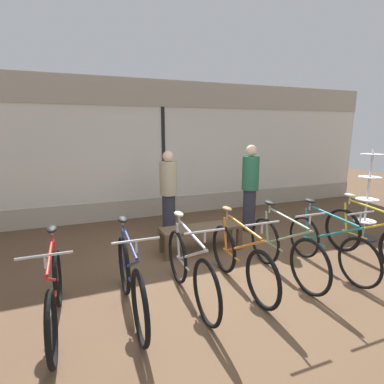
{
  "coord_description": "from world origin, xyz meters",
  "views": [
    {
      "loc": [
        -1.95,
        -3.49,
        2.08
      ],
      "look_at": [
        0.0,
        1.56,
        0.95
      ],
      "focal_mm": 28.0,
      "sensor_mm": 36.0,
      "label": 1
    }
  ],
  "objects_px": {
    "bicycle_far_left": "(55,295)",
    "bicycle_right": "(328,245)",
    "customer_by_window": "(250,186)",
    "bicycle_center_right": "(284,250)",
    "bicycle_center_left": "(190,269)",
    "accessory_rack": "(367,203)",
    "bicycle_left": "(131,280)",
    "customer_near_rack": "(169,190)",
    "bicycle_center": "(240,259)",
    "display_bench": "(201,231)",
    "bicycle_far_right": "(369,238)"
  },
  "relations": [
    {
      "from": "bicycle_far_left",
      "to": "bicycle_right",
      "type": "xyz_separation_m",
      "value": [
        3.73,
        0.02,
        0.01
      ]
    },
    {
      "from": "bicycle_right",
      "to": "customer_by_window",
      "type": "xyz_separation_m",
      "value": [
        -0.13,
        2.0,
        0.55
      ]
    },
    {
      "from": "bicycle_center_right",
      "to": "bicycle_center_left",
      "type": "bearing_deg",
      "value": -177.22
    },
    {
      "from": "accessory_rack",
      "to": "bicycle_right",
      "type": "bearing_deg",
      "value": -155.52
    },
    {
      "from": "bicycle_left",
      "to": "accessory_rack",
      "type": "height_order",
      "value": "accessory_rack"
    },
    {
      "from": "bicycle_far_left",
      "to": "bicycle_center_right",
      "type": "height_order",
      "value": "bicycle_center_right"
    },
    {
      "from": "customer_near_rack",
      "to": "bicycle_center",
      "type": "bearing_deg",
      "value": -82.99
    },
    {
      "from": "accessory_rack",
      "to": "bicycle_left",
      "type": "bearing_deg",
      "value": -170.04
    },
    {
      "from": "bicycle_left",
      "to": "bicycle_right",
      "type": "height_order",
      "value": "bicycle_left"
    },
    {
      "from": "bicycle_right",
      "to": "bicycle_center_left",
      "type": "bearing_deg",
      "value": -179.72
    },
    {
      "from": "bicycle_center",
      "to": "bicycle_right",
      "type": "distance_m",
      "value": 1.48
    },
    {
      "from": "bicycle_center",
      "to": "bicycle_center_left",
      "type": "bearing_deg",
      "value": -176.92
    },
    {
      "from": "bicycle_center_left",
      "to": "bicycle_right",
      "type": "distance_m",
      "value": 2.21
    },
    {
      "from": "bicycle_center_left",
      "to": "display_bench",
      "type": "relative_size",
      "value": 1.23
    },
    {
      "from": "bicycle_center_right",
      "to": "display_bench",
      "type": "bearing_deg",
      "value": 120.03
    },
    {
      "from": "bicycle_left",
      "to": "bicycle_right",
      "type": "bearing_deg",
      "value": 0.8
    },
    {
      "from": "bicycle_far_left",
      "to": "bicycle_left",
      "type": "relative_size",
      "value": 0.96
    },
    {
      "from": "bicycle_left",
      "to": "customer_by_window",
      "type": "distance_m",
      "value": 3.52
    },
    {
      "from": "bicycle_left",
      "to": "bicycle_center_left",
      "type": "xyz_separation_m",
      "value": [
        0.73,
        0.03,
        -0.0
      ]
    },
    {
      "from": "display_bench",
      "to": "bicycle_center",
      "type": "bearing_deg",
      "value": -89.39
    },
    {
      "from": "bicycle_center",
      "to": "bicycle_right",
      "type": "relative_size",
      "value": 0.98
    },
    {
      "from": "bicycle_center",
      "to": "bicycle_far_right",
      "type": "height_order",
      "value": "bicycle_far_right"
    },
    {
      "from": "bicycle_left",
      "to": "accessory_rack",
      "type": "distance_m",
      "value": 4.72
    },
    {
      "from": "display_bench",
      "to": "customer_by_window",
      "type": "bearing_deg",
      "value": 25.48
    },
    {
      "from": "bicycle_center",
      "to": "customer_near_rack",
      "type": "height_order",
      "value": "customer_near_rack"
    },
    {
      "from": "bicycle_left",
      "to": "bicycle_center_left",
      "type": "relative_size",
      "value": 1.02
    },
    {
      "from": "bicycle_far_left",
      "to": "bicycle_far_right",
      "type": "relative_size",
      "value": 0.94
    },
    {
      "from": "bicycle_center_left",
      "to": "bicycle_center_right",
      "type": "distance_m",
      "value": 1.47
    },
    {
      "from": "customer_near_rack",
      "to": "customer_by_window",
      "type": "xyz_separation_m",
      "value": [
        1.64,
        -0.35,
        0.03
      ]
    },
    {
      "from": "bicycle_far_right",
      "to": "customer_near_rack",
      "type": "xyz_separation_m",
      "value": [
        -2.57,
        2.4,
        0.5
      ]
    },
    {
      "from": "bicycle_far_left",
      "to": "accessory_rack",
      "type": "xyz_separation_m",
      "value": [
        5.43,
        0.8,
        0.33
      ]
    },
    {
      "from": "customer_near_rack",
      "to": "bicycle_far_left",
      "type": "bearing_deg",
      "value": -129.6
    },
    {
      "from": "bicycle_center_left",
      "to": "bicycle_far_right",
      "type": "distance_m",
      "value": 3.01
    },
    {
      "from": "bicycle_center_right",
      "to": "bicycle_right",
      "type": "relative_size",
      "value": 0.99
    },
    {
      "from": "display_bench",
      "to": "bicycle_far_right",
      "type": "bearing_deg",
      "value": -31.37
    },
    {
      "from": "customer_by_window",
      "to": "bicycle_center_left",
      "type": "bearing_deg",
      "value": -136.01
    },
    {
      "from": "bicycle_left",
      "to": "bicycle_right",
      "type": "xyz_separation_m",
      "value": [
        2.94,
        0.04,
        -0.02
      ]
    },
    {
      "from": "bicycle_center_left",
      "to": "display_bench",
      "type": "bearing_deg",
      "value": 62.12
    },
    {
      "from": "customer_near_rack",
      "to": "bicycle_right",
      "type": "bearing_deg",
      "value": -53.18
    },
    {
      "from": "bicycle_center_left",
      "to": "bicycle_right",
      "type": "relative_size",
      "value": 0.99
    },
    {
      "from": "bicycle_right",
      "to": "display_bench",
      "type": "distance_m",
      "value": 2.01
    },
    {
      "from": "bicycle_far_left",
      "to": "customer_by_window",
      "type": "xyz_separation_m",
      "value": [
        3.61,
        2.03,
        0.56
      ]
    },
    {
      "from": "bicycle_center",
      "to": "bicycle_center_right",
      "type": "height_order",
      "value": "bicycle_center_right"
    },
    {
      "from": "bicycle_far_right",
      "to": "accessory_rack",
      "type": "height_order",
      "value": "accessory_rack"
    },
    {
      "from": "accessory_rack",
      "to": "bicycle_far_left",
      "type": "bearing_deg",
      "value": -171.65
    },
    {
      "from": "bicycle_far_left",
      "to": "bicycle_center_right",
      "type": "relative_size",
      "value": 0.99
    },
    {
      "from": "bicycle_far_left",
      "to": "bicycle_right",
      "type": "relative_size",
      "value": 0.98
    },
    {
      "from": "bicycle_center_left",
      "to": "bicycle_center",
      "type": "relative_size",
      "value": 1.01
    },
    {
      "from": "bicycle_far_right",
      "to": "accessory_rack",
      "type": "bearing_deg",
      "value": 42.33
    },
    {
      "from": "bicycle_far_left",
      "to": "accessory_rack",
      "type": "distance_m",
      "value": 5.5
    }
  ]
}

